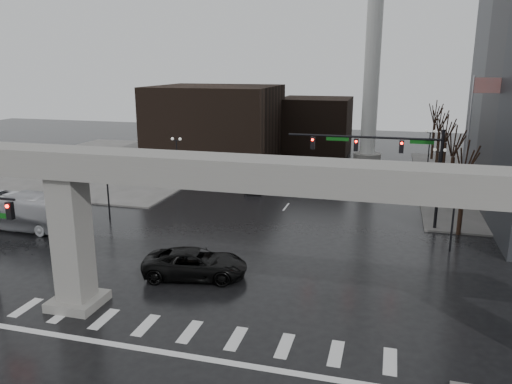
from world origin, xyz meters
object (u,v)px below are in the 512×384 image
far_car (256,183)px  pickup_truck (195,264)px  signal_mast_arm (390,155)px  city_bus (20,211)px

far_car → pickup_truck: bearing=-88.9°
signal_mast_arm → city_bus: size_ratio=1.14×
pickup_truck → city_bus: (-17.05, 5.06, 0.59)m
signal_mast_arm → pickup_truck: size_ratio=1.90×
pickup_truck → far_car: bearing=-6.0°
city_bus → far_car: bearing=-38.8°
signal_mast_arm → far_car: signal_mast_arm is taller
pickup_truck → far_car: size_ratio=1.41×
signal_mast_arm → pickup_truck: bearing=-129.4°
pickup_truck → city_bus: 17.79m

